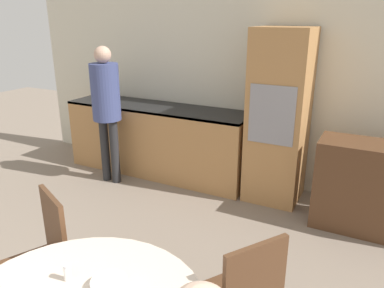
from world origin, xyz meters
TOP-DOWN VIEW (x-y plane):
  - wall_back at (0.00, 4.84)m, footprint 6.71×0.05m
  - kitchen_counter at (-1.30, 4.49)m, footprint 2.41×0.60m
  - oven_unit at (0.24, 4.50)m, footprint 0.58×0.59m
  - sideboard at (1.26, 4.22)m, footprint 1.06×0.45m
  - chair_far_left at (-0.57, 1.98)m, footprint 0.53×0.53m
  - person_standing at (-1.67, 3.99)m, footprint 0.33×0.33m
  - bowl_centre at (0.20, 1.74)m, footprint 0.17×0.17m
  - salt_shaker at (-0.02, 1.69)m, footprint 0.03×0.03m

SIDE VIEW (x-z plane):
  - sideboard at x=1.26m, z-range 0.00..0.87m
  - kitchen_counter at x=-1.30m, z-range 0.01..0.90m
  - chair_far_left at x=-0.57m, z-range 0.06..0.98m
  - bowl_centre at x=0.20m, z-range 0.75..0.79m
  - salt_shaker at x=-0.02m, z-range 0.75..0.84m
  - oven_unit at x=0.24m, z-range 0.00..1.86m
  - person_standing at x=-1.67m, z-range 0.20..1.84m
  - wall_back at x=0.00m, z-range 0.00..2.60m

